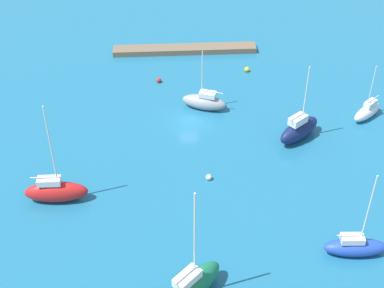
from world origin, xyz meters
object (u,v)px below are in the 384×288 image
(sailboat_white_lone_north, at_px, (367,111))
(sailboat_red_far_south, at_px, (56,191))
(sailboat_gray_east_end, at_px, (204,102))
(mooring_buoy_yellow, at_px, (247,69))
(sailboat_green_center_basin, at_px, (191,286))
(sailboat_blue_west_end, at_px, (355,246))
(mooring_buoy_red, at_px, (159,80))
(pier_dock, at_px, (185,49))
(mooring_buoy_white, at_px, (209,177))
(sailboat_navy_lone_south, at_px, (299,129))

(sailboat_white_lone_north, xyz_separation_m, sailboat_red_far_south, (38.47, 13.59, 0.40))
(sailboat_gray_east_end, relative_size, mooring_buoy_yellow, 11.75)
(sailboat_green_center_basin, relative_size, sailboat_red_far_south, 1.02)
(sailboat_blue_west_end, relative_size, sailboat_red_far_south, 0.82)
(sailboat_red_far_south, bearing_deg, mooring_buoy_red, 65.26)
(pier_dock, relative_size, sailboat_white_lone_north, 2.84)
(sailboat_white_lone_north, relative_size, mooring_buoy_red, 11.35)
(pier_dock, height_order, mooring_buoy_yellow, pier_dock)
(sailboat_blue_west_end, xyz_separation_m, mooring_buoy_red, (18.83, -33.33, -0.67))
(sailboat_blue_west_end, bearing_deg, mooring_buoy_white, 141.28)
(pier_dock, xyz_separation_m, mooring_buoy_white, (-1.30, 30.29, -0.09))
(pier_dock, bearing_deg, sailboat_red_far_south, 64.66)
(sailboat_red_far_south, relative_size, sailboat_navy_lone_south, 1.21)
(sailboat_blue_west_end, height_order, mooring_buoy_white, sailboat_blue_west_end)
(pier_dock, relative_size, sailboat_red_far_south, 1.80)
(pier_dock, bearing_deg, sailboat_navy_lone_south, 119.31)
(sailboat_blue_west_end, bearing_deg, sailboat_red_far_south, 165.48)
(sailboat_red_far_south, bearing_deg, sailboat_blue_west_end, -16.60)
(pier_dock, bearing_deg, mooring_buoy_red, 64.87)
(sailboat_white_lone_north, bearing_deg, sailboat_gray_east_end, -47.67)
(pier_dock, bearing_deg, sailboat_green_center_basin, 88.03)
(sailboat_blue_west_end, relative_size, sailboat_green_center_basin, 0.80)
(sailboat_white_lone_north, relative_size, sailboat_gray_east_end, 0.91)
(mooring_buoy_white, bearing_deg, sailboat_blue_west_end, 138.53)
(sailboat_blue_west_end, xyz_separation_m, sailboat_green_center_basin, (16.30, 4.31, 0.53))
(sailboat_navy_lone_south, bearing_deg, sailboat_green_center_basin, -160.87)
(sailboat_white_lone_north, relative_size, mooring_buoy_white, 11.29)
(sailboat_white_lone_north, xyz_separation_m, sailboat_gray_east_end, (21.11, -3.29, 0.14))
(mooring_buoy_yellow, relative_size, mooring_buoy_red, 1.06)
(sailboat_blue_west_end, relative_size, sailboat_gray_east_end, 1.18)
(pier_dock, bearing_deg, sailboat_blue_west_end, 109.23)
(pier_dock, distance_m, sailboat_white_lone_north, 29.91)
(sailboat_white_lone_north, xyz_separation_m, sailboat_navy_lone_south, (9.92, 4.07, 0.49))
(sailboat_blue_west_end, xyz_separation_m, mooring_buoy_white, (13.40, -11.84, -0.67))
(sailboat_green_center_basin, bearing_deg, mooring_buoy_white, 35.11)
(sailboat_white_lone_north, distance_m, sailboat_navy_lone_south, 10.74)
(sailboat_red_far_south, distance_m, mooring_buoy_yellow, 35.79)
(sailboat_blue_west_end, relative_size, mooring_buoy_white, 14.68)
(sailboat_blue_west_end, xyz_separation_m, sailboat_red_far_south, (30.20, -9.39, 0.35))
(sailboat_green_center_basin, bearing_deg, sailboat_red_far_south, 90.70)
(sailboat_blue_west_end, xyz_separation_m, mooring_buoy_yellow, (5.82, -35.57, -0.65))
(mooring_buoy_white, bearing_deg, mooring_buoy_red, -75.82)
(sailboat_gray_east_end, distance_m, mooring_buoy_red, 9.29)
(sailboat_green_center_basin, relative_size, mooring_buoy_red, 18.36)
(sailboat_white_lone_north, bearing_deg, sailboat_green_center_basin, 9.19)
(sailboat_green_center_basin, xyz_separation_m, sailboat_gray_east_end, (-3.46, -30.58, -0.44))
(sailboat_navy_lone_south, bearing_deg, mooring_buoy_yellow, 65.40)
(sailboat_red_far_south, height_order, mooring_buoy_yellow, sailboat_red_far_south)
(sailboat_red_far_south, relative_size, mooring_buoy_red, 17.97)
(sailboat_navy_lone_south, distance_m, mooring_buoy_red, 22.45)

